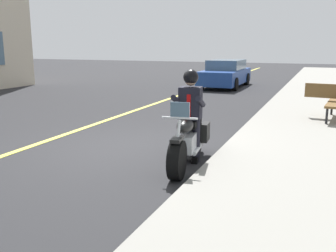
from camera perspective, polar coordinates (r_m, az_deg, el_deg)
ground_plane at (r=8.22m, az=-6.14°, el=-3.28°), size 80.00×80.00×0.00m
lane_center_stripe at (r=9.31m, az=-17.02°, el=-1.86°), size 60.00×0.16×0.01m
motorcycle_main at (r=6.97m, az=3.03°, el=-2.20°), size 2.22×0.78×1.26m
rider_main at (r=7.03m, az=3.38°, el=2.79°), size 0.67×0.61×1.74m
car_silver at (r=20.13m, az=8.68°, el=7.82°), size 4.60×1.92×1.40m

